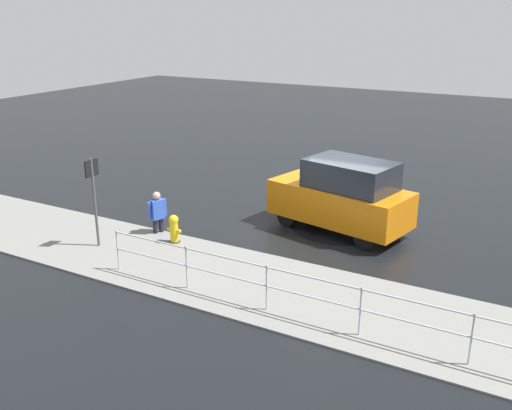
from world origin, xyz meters
The scene contains 8 objects.
ground_plane centered at (0.00, 0.00, 0.00)m, with size 60.00×60.00×0.00m, color black.
kerb_strip centered at (0.00, 4.20, 0.02)m, with size 24.00×3.20×0.04m, color slate.
moving_hatchback centered at (-0.27, 0.04, 1.03)m, with size 4.17×2.48×2.06m.
fire_hydrant centered at (3.27, 3.11, 0.40)m, with size 0.42×0.31×0.80m.
pedestrian centered at (4.09, 2.76, 0.68)m, with size 0.36×0.53×1.22m.
metal_railing centered at (-1.59, 5.13, 0.72)m, with size 10.03×0.04×1.05m.
sign_post centered at (4.87, 4.28, 1.58)m, with size 0.07×0.44×2.40m.
puddle_patch centered at (-0.17, -0.23, 0.00)m, with size 2.90×2.90×0.01m, color black.
Camera 1 is at (-5.48, 14.39, 5.90)m, focal length 40.00 mm.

